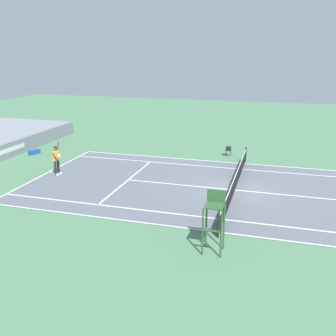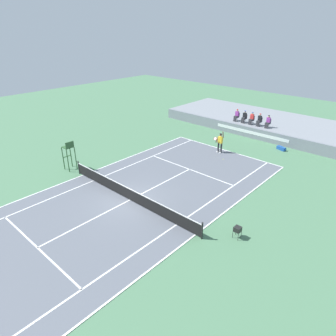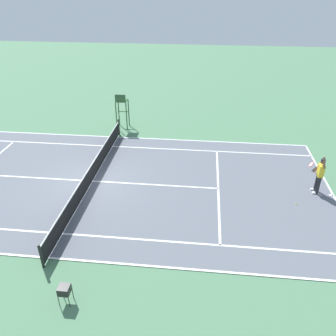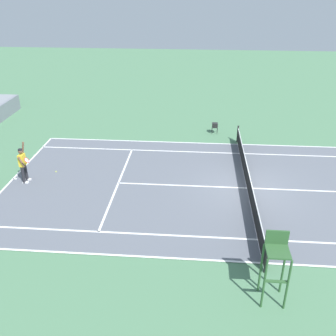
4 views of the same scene
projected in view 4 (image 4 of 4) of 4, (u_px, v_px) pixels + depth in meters
The scene contains 7 objects.
ground_plane at pixel (247, 188), 18.63m from camera, with size 80.00×80.00×0.00m, color #4C7A56.
court at pixel (247, 188), 18.63m from camera, with size 11.08×23.88×0.03m.
net at pixel (248, 179), 18.40m from camera, with size 11.98×0.10×1.07m.
tennis_player at pixel (23, 164), 18.79m from camera, with size 0.76×0.62×2.08m.
tennis_ball at pixel (56, 172), 20.17m from camera, with size 0.07×0.07×0.07m, color #D1E533.
umpire_chair at pixel (276, 260), 11.60m from camera, with size 0.77×0.77×2.44m.
ball_hopper at pixel (215, 125), 24.98m from camera, with size 0.36×0.36×0.70m.
Camera 4 is at (-16.45, 2.56, 9.28)m, focal length 40.57 mm.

